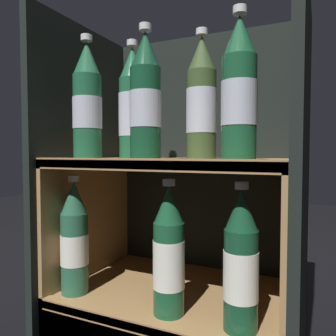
{
  "coord_description": "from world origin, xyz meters",
  "views": [
    {
      "loc": [
        0.32,
        -0.56,
        0.51
      ],
      "look_at": [
        0.0,
        0.13,
        0.48
      ],
      "focal_mm": 35.0,
      "sensor_mm": 36.0,
      "label": 1
    }
  ],
  "objects_px": {
    "bottle_upper_front_1": "(145,100)",
    "bottle_upper_front_2": "(239,93)",
    "bottle_upper_back_0": "(133,107)",
    "bottle_lower_front_1": "(169,255)",
    "bottle_upper_front_0": "(87,104)",
    "bottle_upper_back_1": "(202,102)",
    "bottle_lower_front_0": "(74,240)",
    "bottle_lower_front_2": "(241,265)"
  },
  "relations": [
    {
      "from": "bottle_lower_front_0",
      "to": "bottle_lower_front_1",
      "type": "height_order",
      "value": "same"
    },
    {
      "from": "bottle_upper_front_0",
      "to": "bottle_lower_front_2",
      "type": "xyz_separation_m",
      "value": [
        0.36,
        0.0,
        -0.33
      ]
    },
    {
      "from": "bottle_upper_front_0",
      "to": "bottle_upper_front_1",
      "type": "xyz_separation_m",
      "value": [
        0.16,
        0.0,
        -0.0
      ]
    },
    {
      "from": "bottle_upper_back_0",
      "to": "bottle_lower_front_1",
      "type": "xyz_separation_m",
      "value": [
        0.13,
        -0.08,
        -0.33
      ]
    },
    {
      "from": "bottle_upper_front_0",
      "to": "bottle_lower_front_2",
      "type": "distance_m",
      "value": 0.49
    },
    {
      "from": "bottle_upper_back_0",
      "to": "bottle_lower_front_0",
      "type": "bearing_deg",
      "value": -147.84
    },
    {
      "from": "bottle_upper_front_0",
      "to": "bottle_upper_front_1",
      "type": "height_order",
      "value": "same"
    },
    {
      "from": "bottle_upper_front_2",
      "to": "bottle_lower_front_2",
      "type": "bearing_deg",
      "value": 0.0
    },
    {
      "from": "bottle_upper_front_0",
      "to": "bottle_upper_back_1",
      "type": "height_order",
      "value": "same"
    },
    {
      "from": "bottle_upper_back_0",
      "to": "bottle_lower_front_2",
      "type": "height_order",
      "value": "bottle_upper_back_0"
    },
    {
      "from": "bottle_upper_front_0",
      "to": "bottle_upper_front_2",
      "type": "bearing_deg",
      "value": 0.0
    },
    {
      "from": "bottle_upper_front_0",
      "to": "bottle_upper_front_2",
      "type": "height_order",
      "value": "same"
    },
    {
      "from": "bottle_upper_front_1",
      "to": "bottle_lower_front_1",
      "type": "height_order",
      "value": "bottle_upper_front_1"
    },
    {
      "from": "bottle_lower_front_0",
      "to": "bottle_upper_front_0",
      "type": "bearing_deg",
      "value": 0.0
    },
    {
      "from": "bottle_upper_back_0",
      "to": "bottle_lower_front_2",
      "type": "xyz_separation_m",
      "value": [
        0.29,
        -0.08,
        -0.33
      ]
    },
    {
      "from": "bottle_upper_front_0",
      "to": "bottle_upper_front_1",
      "type": "relative_size",
      "value": 1.0
    },
    {
      "from": "bottle_upper_front_0",
      "to": "bottle_upper_back_0",
      "type": "relative_size",
      "value": 1.0
    },
    {
      "from": "bottle_lower_front_2",
      "to": "bottle_upper_front_2",
      "type": "bearing_deg",
      "value": 180.0
    },
    {
      "from": "bottle_upper_front_1",
      "to": "bottle_upper_front_2",
      "type": "xyz_separation_m",
      "value": [
        0.2,
        0.0,
        -0.0
      ]
    },
    {
      "from": "bottle_upper_back_0",
      "to": "bottle_upper_back_1",
      "type": "relative_size",
      "value": 1.0
    },
    {
      "from": "bottle_upper_front_2",
      "to": "bottle_lower_front_2",
      "type": "xyz_separation_m",
      "value": [
        0.01,
        0.0,
        -0.33
      ]
    },
    {
      "from": "bottle_lower_front_1",
      "to": "bottle_upper_front_1",
      "type": "bearing_deg",
      "value": 180.0
    },
    {
      "from": "bottle_upper_back_0",
      "to": "bottle_lower_front_0",
      "type": "relative_size",
      "value": 1.0
    },
    {
      "from": "bottle_upper_front_0",
      "to": "bottle_lower_front_1",
      "type": "height_order",
      "value": "bottle_upper_front_0"
    },
    {
      "from": "bottle_upper_front_1",
      "to": "bottle_lower_front_1",
      "type": "distance_m",
      "value": 0.34
    },
    {
      "from": "bottle_lower_front_0",
      "to": "bottle_lower_front_1",
      "type": "xyz_separation_m",
      "value": [
        0.25,
        0.0,
        -0.0
      ]
    },
    {
      "from": "bottle_upper_front_1",
      "to": "bottle_lower_front_0",
      "type": "height_order",
      "value": "bottle_upper_front_1"
    },
    {
      "from": "bottle_upper_front_0",
      "to": "bottle_upper_back_1",
      "type": "relative_size",
      "value": 1.0
    },
    {
      "from": "bottle_upper_front_0",
      "to": "bottle_lower_front_1",
      "type": "bearing_deg",
      "value": 0.0
    },
    {
      "from": "bottle_upper_front_0",
      "to": "bottle_upper_back_1",
      "type": "xyz_separation_m",
      "value": [
        0.26,
        0.08,
        -0.0
      ]
    },
    {
      "from": "bottle_upper_back_1",
      "to": "bottle_lower_front_0",
      "type": "distance_m",
      "value": 0.45
    },
    {
      "from": "bottle_upper_front_0",
      "to": "bottle_upper_back_0",
      "type": "bearing_deg",
      "value": 44.45
    },
    {
      "from": "bottle_upper_front_0",
      "to": "bottle_lower_front_1",
      "type": "xyz_separation_m",
      "value": [
        0.21,
        0.0,
        -0.33
      ]
    },
    {
      "from": "bottle_upper_front_0",
      "to": "bottle_upper_back_0",
      "type": "height_order",
      "value": "same"
    },
    {
      "from": "bottle_upper_front_1",
      "to": "bottle_lower_front_1",
      "type": "xyz_separation_m",
      "value": [
        0.06,
        0.0,
        -0.33
      ]
    },
    {
      "from": "bottle_lower_front_2",
      "to": "bottle_upper_front_1",
      "type": "bearing_deg",
      "value": 180.0
    },
    {
      "from": "bottle_lower_front_2",
      "to": "bottle_upper_back_1",
      "type": "bearing_deg",
      "value": 144.65
    },
    {
      "from": "bottle_upper_front_1",
      "to": "bottle_upper_front_2",
      "type": "distance_m",
      "value": 0.2
    },
    {
      "from": "bottle_upper_front_1",
      "to": "bottle_upper_front_0",
      "type": "bearing_deg",
      "value": 180.0
    },
    {
      "from": "bottle_upper_front_2",
      "to": "bottle_upper_back_0",
      "type": "xyz_separation_m",
      "value": [
        -0.28,
        0.08,
        -0.0
      ]
    },
    {
      "from": "bottle_upper_front_0",
      "to": "bottle_upper_front_2",
      "type": "distance_m",
      "value": 0.36
    },
    {
      "from": "bottle_lower_front_0",
      "to": "bottle_upper_front_1",
      "type": "bearing_deg",
      "value": 0.0
    }
  ]
}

